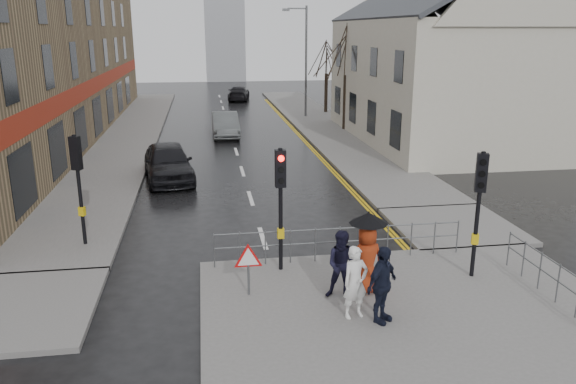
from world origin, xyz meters
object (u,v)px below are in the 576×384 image
object	(u,v)px
pedestrian_b	(343,265)
car_mid	(225,125)
pedestrian_a	(355,282)
pedestrian_with_umbrella	(367,250)
car_parked	(168,162)
pedestrian_d	(382,285)

from	to	relation	value
pedestrian_b	car_mid	xyz separation A→B (m)	(-1.83, 22.88, -0.26)
pedestrian_a	car_mid	size ratio (longest dim) A/B	0.38
pedestrian_with_umbrella	car_mid	size ratio (longest dim) A/B	0.46
pedestrian_b	pedestrian_a	bearing A→B (deg)	-70.80
pedestrian_with_umbrella	car_mid	world-z (taller)	pedestrian_with_umbrella
pedestrian_a	car_mid	bearing A→B (deg)	78.93
pedestrian_with_umbrella	car_parked	bearing A→B (deg)	113.98
pedestrian_d	car_mid	distance (m)	24.27
car_parked	pedestrian_a	bearing A→B (deg)	-78.17
car_mid	pedestrian_a	bearing A→B (deg)	-86.15
car_mid	pedestrian_d	bearing A→B (deg)	-84.97
pedestrian_a	pedestrian_d	world-z (taller)	pedestrian_d
pedestrian_d	car_parked	distance (m)	14.80
pedestrian_d	car_parked	world-z (taller)	pedestrian_d
pedestrian_b	car_parked	size ratio (longest dim) A/B	0.35
pedestrian_a	pedestrian_b	size ratio (longest dim) A/B	0.99
pedestrian_b	pedestrian_d	distance (m)	1.39
pedestrian_a	pedestrian_b	xyz separation A→B (m)	(-0.04, 0.97, 0.01)
pedestrian_with_umbrella	pedestrian_b	bearing A→B (deg)	-162.12
pedestrian_a	car_parked	bearing A→B (deg)	94.25
pedestrian_d	car_mid	bearing A→B (deg)	56.37
pedestrian_b	car_parked	bearing A→B (deg)	127.69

